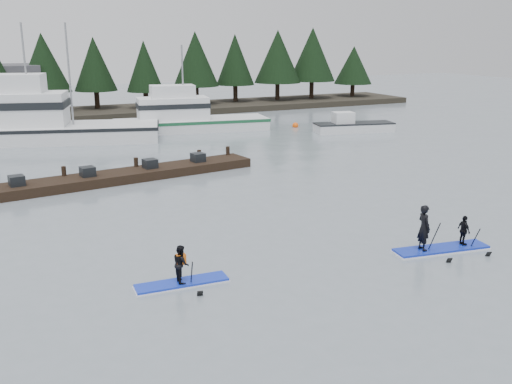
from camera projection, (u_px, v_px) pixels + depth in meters
name	position (u px, v px, depth m)	size (l,w,h in m)	color
ground	(332.00, 265.00, 19.52)	(160.00, 160.00, 0.00)	slate
far_shore	(98.00, 113.00, 55.98)	(70.00, 8.00, 0.60)	#2D281E
treeline	(98.00, 116.00, 56.06)	(60.00, 4.00, 8.00)	black
fishing_boat_large	(36.00, 132.00, 42.13)	(17.29, 9.14, 9.52)	silver
fishing_boat_medium	(187.00, 124.00, 47.11)	(12.92, 5.50, 7.72)	silver
skiff	(354.00, 127.00, 46.55)	(6.42, 1.92, 0.75)	silver
floating_dock	(125.00, 176.00, 30.89)	(15.00, 2.00, 0.50)	black
buoy_c	(295.00, 127.00, 49.09)	(0.52, 0.52, 0.52)	#FF570C
paddleboard_solo	(181.00, 271.00, 17.82)	(2.96, 1.11, 1.80)	#142EBC
paddleboard_duo	(439.00, 237.00, 20.61)	(3.67, 1.50, 2.30)	#122AAD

